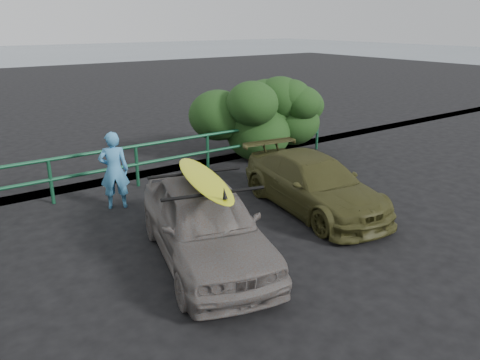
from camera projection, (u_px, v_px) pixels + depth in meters
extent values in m
plane|color=black|center=(213.00, 290.00, 7.01)|extent=(80.00, 80.00, 0.00)
imported|color=#635C58|center=(205.00, 223.00, 7.70)|extent=(2.54, 4.22, 1.35)
imported|color=#3E3E1B|center=(314.00, 184.00, 9.86)|extent=(2.10, 4.10, 1.14)
imported|color=#418CC3|center=(114.00, 170.00, 9.85)|extent=(0.71, 0.59, 1.67)
ellipsoid|color=#CBD716|center=(204.00, 179.00, 7.45)|extent=(1.14, 2.56, 0.07)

